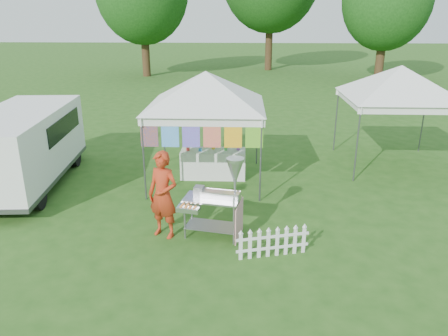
{
  "coord_description": "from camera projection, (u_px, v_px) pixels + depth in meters",
  "views": [
    {
      "loc": [
        0.95,
        -7.88,
        4.45
      ],
      "look_at": [
        0.56,
        1.41,
        1.1
      ],
      "focal_mm": 35.0,
      "sensor_mm": 36.0,
      "label": 1
    }
  ],
  "objects": [
    {
      "name": "canopy_right",
      "position": [
        402.0,
        66.0,
        12.43
      ],
      "size": [
        4.24,
        4.24,
        3.45
      ],
      "color": "#59595E",
      "rests_on": "ground"
    },
    {
      "name": "picket_fence",
      "position": [
        273.0,
        243.0,
        8.32
      ],
      "size": [
        1.4,
        0.39,
        0.56
      ],
      "rotation": [
        0.0,
        0.0,
        0.25
      ],
      "color": "white",
      "rests_on": "ground"
    },
    {
      "name": "canopy_main",
      "position": [
        206.0,
        71.0,
        11.23
      ],
      "size": [
        4.24,
        4.24,
        3.45
      ],
      "color": "#59595E",
      "rests_on": "ground"
    },
    {
      "name": "donut_cart",
      "position": [
        220.0,
        192.0,
        8.77
      ],
      "size": [
        1.37,
        0.85,
        1.74
      ],
      "rotation": [
        0.0,
        0.0,
        -0.2
      ],
      "color": "gray",
      "rests_on": "ground"
    },
    {
      "name": "cargo_van",
      "position": [
        24.0,
        146.0,
        11.6
      ],
      "size": [
        2.32,
        4.99,
        2.02
      ],
      "rotation": [
        0.0,
        0.0,
        0.08
      ],
      "color": "white",
      "rests_on": "ground"
    },
    {
      "name": "ground",
      "position": [
        194.0,
        241.0,
        8.96
      ],
      "size": [
        120.0,
        120.0,
        0.0
      ],
      "primitive_type": "plane",
      "color": "#244F16",
      "rests_on": "ground"
    },
    {
      "name": "vendor",
      "position": [
        163.0,
        195.0,
        8.89
      ],
      "size": [
        0.79,
        0.68,
        1.84
      ],
      "primitive_type": "imported",
      "rotation": [
        0.0,
        0.0,
        -0.42
      ],
      "color": "#AD2F15",
      "rests_on": "ground"
    },
    {
      "name": "display_table",
      "position": [
        213.0,
        164.0,
        12.31
      ],
      "size": [
        1.8,
        0.7,
        0.79
      ],
      "primitive_type": "cube",
      "color": "white",
      "rests_on": "ground"
    }
  ]
}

